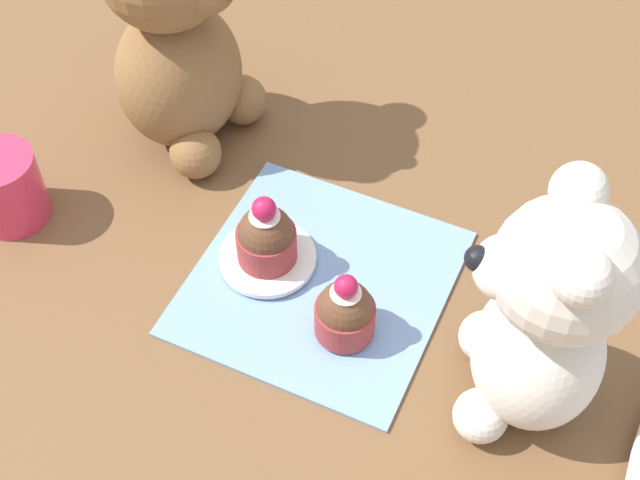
{
  "coord_description": "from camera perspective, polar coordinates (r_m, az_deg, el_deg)",
  "views": [
    {
      "loc": [
        0.39,
        0.18,
        0.58
      ],
      "look_at": [
        0.0,
        0.0,
        0.06
      ],
      "focal_mm": 50.0,
      "sensor_mm": 36.0,
      "label": 1
    }
  ],
  "objects": [
    {
      "name": "ground_plane",
      "position": [
        0.72,
        0.0,
        -2.78
      ],
      "size": [
        4.0,
        4.0,
        0.0
      ],
      "primitive_type": "plane",
      "color": "brown"
    },
    {
      "name": "juice_glass",
      "position": [
        0.79,
        -19.51,
        3.18
      ],
      "size": [
        0.06,
        0.06,
        0.07
      ],
      "primitive_type": "cylinder",
      "color": "#DB3356",
      "rests_on": "ground_plane"
    },
    {
      "name": "cupcake_near_cream_bear",
      "position": [
        0.67,
        1.61,
        -4.61
      ],
      "size": [
        0.05,
        0.05,
        0.06
      ],
      "color": "#993333",
      "rests_on": "knitted_placemat"
    },
    {
      "name": "saucer_plate",
      "position": [
        0.73,
        -3.32,
        -1.06
      ],
      "size": [
        0.08,
        0.08,
        0.01
      ],
      "primitive_type": "cylinder",
      "color": "white",
      "rests_on": "knitted_placemat"
    },
    {
      "name": "cupcake_near_tan_bear",
      "position": [
        0.71,
        -3.42,
        0.28
      ],
      "size": [
        0.05,
        0.05,
        0.07
      ],
      "color": "#993333",
      "rests_on": "saucer_plate"
    },
    {
      "name": "knitted_placemat",
      "position": [
        0.72,
        0.0,
        -2.64
      ],
      "size": [
        0.2,
        0.2,
        0.01
      ],
      "primitive_type": "cube",
      "color": "#7A9ED1",
      "rests_on": "ground_plane"
    },
    {
      "name": "teddy_bear_tan",
      "position": [
        0.77,
        -9.2,
        12.92
      ],
      "size": [
        0.13,
        0.13,
        0.24
      ],
      "rotation": [
        0.0,
        0.0,
        3.07
      ],
      "color": "olive",
      "rests_on": "ground_plane"
    },
    {
      "name": "teddy_bear_cream",
      "position": [
        0.6,
        14.19,
        -4.84
      ],
      "size": [
        0.12,
        0.12,
        0.21
      ],
      "rotation": [
        0.0,
        0.0,
        0.27
      ],
      "color": "silver",
      "rests_on": "ground_plane"
    }
  ]
}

